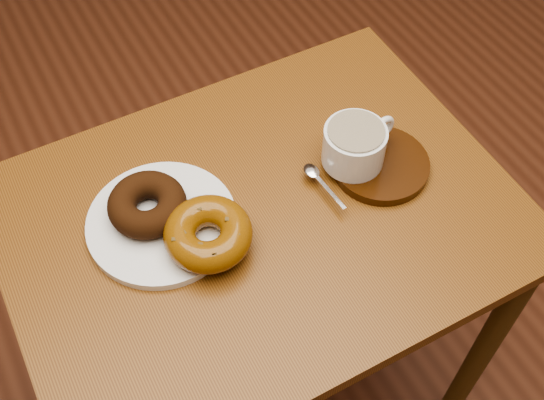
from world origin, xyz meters
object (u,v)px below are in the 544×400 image
cafe_table (261,253)px  donut_plate (162,223)px  saucer (380,165)px  coffee_cup (355,145)px

cafe_table → donut_plate: donut_plate is taller
cafe_table → saucer: 0.24m
donut_plate → coffee_cup: size_ratio=1.73×
cafe_table → saucer: saucer is taller
saucer → donut_plate: bearing=169.5°
coffee_cup → saucer: bearing=-42.6°
coffee_cup → cafe_table: bearing=176.4°
saucer → coffee_cup: (-0.04, 0.02, 0.04)m
cafe_table → saucer: size_ratio=5.00×
cafe_table → coffee_cup: coffee_cup is taller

